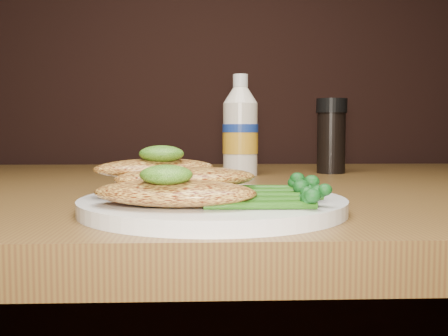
{
  "coord_description": "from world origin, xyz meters",
  "views": [
    {
      "loc": [
        -0.06,
        0.32,
        0.82
      ],
      "look_at": [
        -0.04,
        0.8,
        0.79
      ],
      "focal_mm": 40.87,
      "sensor_mm": 36.0,
      "label": 1
    }
  ],
  "objects": [
    {
      "name": "mayo_bottle",
      "position": [
        0.0,
        1.16,
        0.83
      ],
      "size": [
        0.07,
        0.07,
        0.17
      ],
      "primitive_type": null,
      "rotation": [
        0.0,
        0.0,
        -0.17
      ],
      "color": "silver",
      "rests_on": "dining_table"
    },
    {
      "name": "broccolini_bundle",
      "position": [
        -0.01,
        0.75,
        0.77
      ],
      "size": [
        0.11,
        0.09,
        0.02
      ],
      "primitive_type": null,
      "rotation": [
        0.0,
        0.0,
        -0.01
      ],
      "color": "#1E4B10",
      "rests_on": "plate"
    },
    {
      "name": "chicken_front",
      "position": [
        -0.08,
        0.73,
        0.77
      ],
      "size": [
        0.15,
        0.1,
        0.02
      ],
      "primitive_type": "ellipsoid",
      "rotation": [
        0.0,
        0.0,
        -0.18
      ],
      "color": "gold",
      "rests_on": "plate"
    },
    {
      "name": "pesto_back",
      "position": [
        -0.1,
        0.8,
        0.8
      ],
      "size": [
        0.04,
        0.04,
        0.02
      ],
      "primitive_type": "ellipsoid",
      "rotation": [
        0.0,
        0.0,
        -0.01
      ],
      "color": "black",
      "rests_on": "chicken_back"
    },
    {
      "name": "pepper_grinder",
      "position": [
        0.17,
        1.2,
        0.82
      ],
      "size": [
        0.06,
        0.06,
        0.13
      ],
      "primitive_type": null,
      "rotation": [
        0.0,
        0.0,
        -0.03
      ],
      "color": "black",
      "rests_on": "dining_table"
    },
    {
      "name": "plate",
      "position": [
        -0.05,
        0.78,
        0.76
      ],
      "size": [
        0.24,
        0.24,
        0.01
      ],
      "primitive_type": "cylinder",
      "color": "white",
      "rests_on": "dining_table"
    },
    {
      "name": "pesto_front",
      "position": [
        -0.09,
        0.72,
        0.79
      ],
      "size": [
        0.05,
        0.05,
        0.02
      ],
      "primitive_type": "ellipsoid",
      "rotation": [
        0.0,
        0.0,
        -0.36
      ],
      "color": "black",
      "rests_on": "chicken_front"
    },
    {
      "name": "chicken_mid",
      "position": [
        -0.07,
        0.77,
        0.78
      ],
      "size": [
        0.14,
        0.1,
        0.02
      ],
      "primitive_type": "ellipsoid",
      "rotation": [
        0.0,
        0.0,
        0.27
      ],
      "color": "gold",
      "rests_on": "plate"
    },
    {
      "name": "chicken_back",
      "position": [
        -0.1,
        0.8,
        0.79
      ],
      "size": [
        0.13,
        0.1,
        0.02
      ],
      "primitive_type": "ellipsoid",
      "rotation": [
        0.0,
        0.0,
        0.37
      ],
      "color": "gold",
      "rests_on": "plate"
    }
  ]
}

